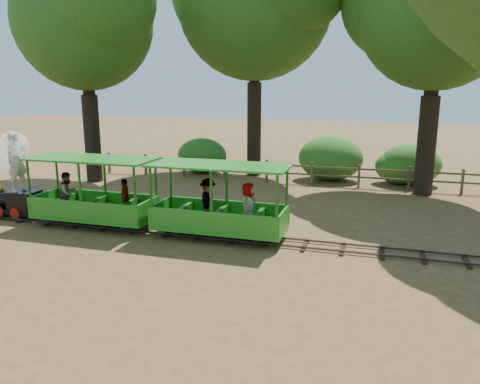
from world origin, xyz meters
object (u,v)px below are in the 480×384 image
(carriage_rear, at_px, (221,209))
(locomotive, at_px, (3,168))
(fence, at_px, (289,170))
(carriage_front, at_px, (92,200))

(carriage_rear, bearing_deg, locomotive, 179.60)
(fence, bearing_deg, locomotive, -134.69)
(carriage_front, xyz_separation_m, fence, (4.53, 8.03, -0.25))
(carriage_front, bearing_deg, fence, 60.57)
(carriage_rear, distance_m, fence, 8.01)
(locomotive, distance_m, carriage_rear, 7.50)
(locomotive, relative_size, carriage_rear, 0.74)
(carriage_rear, bearing_deg, fence, 87.19)
(fence, bearing_deg, carriage_front, -119.43)
(carriage_front, height_order, fence, carriage_front)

